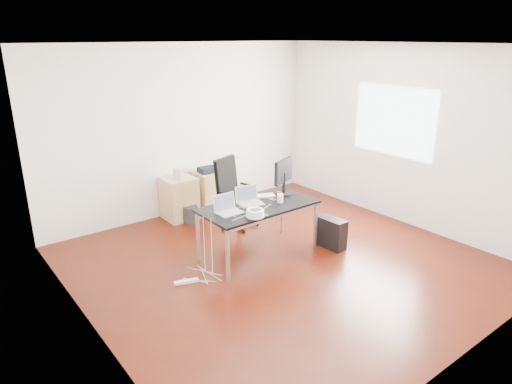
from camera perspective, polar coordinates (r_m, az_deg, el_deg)
room_shell at (r=5.74m, az=3.65°, el=3.89°), size 5.00×5.00×5.00m
desk at (r=6.17m, az=0.29°, el=-2.08°), size 1.60×0.80×0.73m
office_chair at (r=7.17m, az=-2.83°, el=0.36°), size 0.60×0.62×1.08m
filing_cabinet_left at (r=7.63m, az=-9.57°, el=-0.76°), size 0.50×0.50×0.70m
filing_cabinet_right at (r=7.91m, az=-5.77°, el=0.14°), size 0.50×0.50×0.70m
pc_tower at (r=6.64m, az=9.33°, el=-5.04°), size 0.23×0.46×0.44m
wastebasket at (r=7.48m, az=-8.19°, el=-2.80°), size 0.32×0.32×0.28m
power_strip at (r=5.80m, az=-8.71°, el=-11.01°), size 0.30×0.15×0.04m
laptop_left at (r=5.88m, az=-3.52°, el=-2.07°), size 0.33×0.26×0.23m
laptop_right at (r=6.18m, az=-0.83°, el=-0.96°), size 0.37×0.31×0.23m
monitor at (r=6.51m, az=3.46°, el=2.17°), size 0.44×0.26×0.51m
keyboard at (r=6.44m, az=0.41°, el=-0.52°), size 0.46×0.30×0.02m
cup_white at (r=6.23m, az=3.04°, el=-0.79°), size 0.10×0.10×0.12m
cup_brown at (r=6.38m, az=2.90°, el=-0.39°), size 0.09×0.09×0.10m
cable_coil at (r=5.72m, az=-0.12°, el=-2.67°), size 0.24×0.24×0.11m
power_adapter at (r=5.88m, az=-0.34°, el=-2.47°), size 0.08×0.08×0.03m
speaker at (r=7.42m, az=-9.87°, el=2.23°), size 0.10×0.10×0.18m
navy_garment at (r=7.75m, az=-6.04°, el=2.78°), size 0.31×0.26×0.09m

